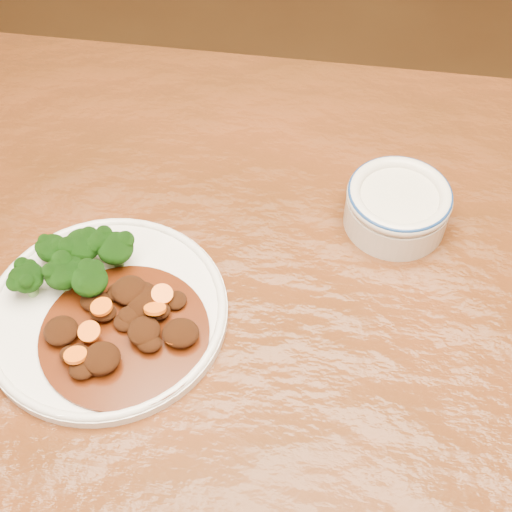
{
  "coord_description": "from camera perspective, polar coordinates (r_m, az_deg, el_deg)",
  "views": [
    {
      "loc": [
        -0.03,
        -0.47,
        1.43
      ],
      "look_at": [
        -0.07,
        0.05,
        0.77
      ],
      "focal_mm": 50.0,
      "sensor_mm": 36.0,
      "label": 1
    }
  ],
  "objects": [
    {
      "name": "mince_stew",
      "position": [
        0.79,
        -10.52,
        -5.56
      ],
      "size": [
        0.19,
        0.19,
        0.03
      ],
      "color": "#491907",
      "rests_on": "dinner_plate"
    },
    {
      "name": "broccoli_florets",
      "position": [
        0.83,
        -14.54,
        -0.56
      ],
      "size": [
        0.13,
        0.09,
        0.05
      ],
      "color": "#6DA253",
      "rests_on": "dinner_plate"
    },
    {
      "name": "dip_bowl",
      "position": [
        0.89,
        11.25,
        4.02
      ],
      "size": [
        0.13,
        0.13,
        0.06
      ],
      "rotation": [
        0.0,
        0.0,
        0.38
      ],
      "color": "beige",
      "rests_on": "dining_table"
    },
    {
      "name": "dinner_plate",
      "position": [
        0.82,
        -11.89,
        -4.38
      ],
      "size": [
        0.27,
        0.27,
        0.02
      ],
      "rotation": [
        0.0,
        0.0,
        0.4
      ],
      "color": "white",
      "rests_on": "dining_table"
    },
    {
      "name": "dining_table",
      "position": [
        0.89,
        4.2,
        -6.54
      ],
      "size": [
        1.55,
        0.99,
        0.75
      ],
      "rotation": [
        0.0,
        0.0,
        -0.06
      ],
      "color": "#5D2810",
      "rests_on": "ground"
    }
  ]
}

